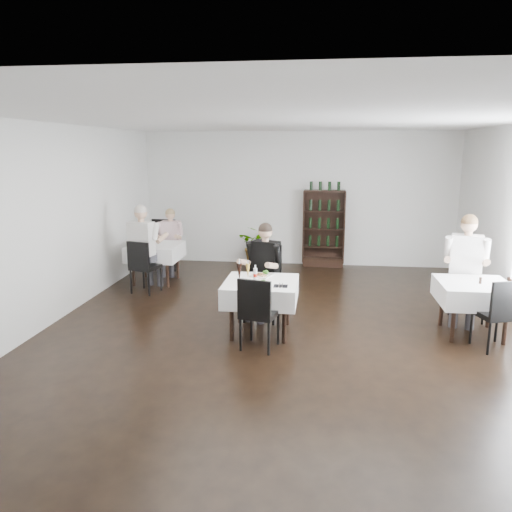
# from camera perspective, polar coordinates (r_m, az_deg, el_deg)

# --- Properties ---
(room_shell) EXTENTS (9.00, 9.00, 9.00)m
(room_shell) POSITION_cam_1_polar(r_m,az_deg,el_deg) (6.92, 3.05, 2.87)
(room_shell) COLOR black
(room_shell) RESTS_ON ground
(wine_shelf) EXTENTS (0.90, 0.28, 1.75)m
(wine_shelf) POSITION_cam_1_polar(r_m,az_deg,el_deg) (11.27, 7.74, 3.04)
(wine_shelf) COLOR black
(wine_shelf) RESTS_ON ground
(main_table) EXTENTS (1.03, 1.03, 0.77)m
(main_table) POSITION_cam_1_polar(r_m,az_deg,el_deg) (7.15, 0.56, -4.04)
(main_table) COLOR black
(main_table) RESTS_ON ground
(left_table) EXTENTS (0.98, 0.98, 0.77)m
(left_table) POSITION_cam_1_polar(r_m,az_deg,el_deg) (10.05, -11.42, 0.49)
(left_table) COLOR black
(left_table) RESTS_ON ground
(right_table) EXTENTS (0.98, 0.98, 0.77)m
(right_table) POSITION_cam_1_polar(r_m,az_deg,el_deg) (7.71, 23.64, -3.89)
(right_table) COLOR black
(right_table) RESTS_ON ground
(potted_tree) EXTENTS (1.03, 0.97, 0.92)m
(potted_tree) POSITION_cam_1_polar(r_m,az_deg,el_deg) (11.31, 0.28, 1.19)
(potted_tree) COLOR #29571D
(potted_tree) RESTS_ON ground
(main_chair_far) EXTENTS (0.57, 0.58, 1.15)m
(main_chair_far) POSITION_cam_1_polar(r_m,az_deg,el_deg) (7.79, 0.84, -2.42)
(main_chair_far) COLOR black
(main_chair_far) RESTS_ON ground
(main_chair_near) EXTENTS (0.54, 0.55, 0.99)m
(main_chair_near) POSITION_cam_1_polar(r_m,az_deg,el_deg) (6.55, 0.17, -6.10)
(main_chair_near) COLOR black
(main_chair_near) RESTS_ON ground
(left_chair_far) EXTENTS (0.54, 0.55, 1.14)m
(left_chair_far) POSITION_cam_1_polar(r_m,az_deg,el_deg) (10.80, -10.70, 1.48)
(left_chair_far) COLOR black
(left_chair_far) RESTS_ON ground
(left_chair_near) EXTENTS (0.55, 0.56, 0.98)m
(left_chair_near) POSITION_cam_1_polar(r_m,az_deg,el_deg) (9.33, -12.83, -0.86)
(left_chair_near) COLOR black
(left_chair_near) RESTS_ON ground
(right_chair_far) EXTENTS (0.45, 0.46, 0.99)m
(right_chair_far) POSITION_cam_1_polar(r_m,az_deg,el_deg) (8.44, 22.91, -2.87)
(right_chair_far) COLOR black
(right_chair_far) RESTS_ON ground
(right_chair_near) EXTENTS (0.56, 0.56, 0.97)m
(right_chair_near) POSITION_cam_1_polar(r_m,az_deg,el_deg) (7.26, 26.05, -5.59)
(right_chair_near) COLOR black
(right_chair_near) RESTS_ON ground
(diner_main) EXTENTS (0.65, 0.69, 1.50)m
(diner_main) POSITION_cam_1_polar(r_m,az_deg,el_deg) (7.74, 0.82, -0.86)
(diner_main) COLOR #393940
(diner_main) RESTS_ON ground
(diner_left_far) EXTENTS (0.52, 0.52, 1.40)m
(diner_left_far) POSITION_cam_1_polar(r_m,az_deg,el_deg) (10.61, -9.80, 2.20)
(diner_left_far) COLOR #393940
(diner_left_far) RESTS_ON ground
(diner_left_near) EXTENTS (0.67, 0.70, 1.62)m
(diner_left_near) POSITION_cam_1_polar(r_m,az_deg,el_deg) (9.48, -12.63, 1.71)
(diner_left_near) COLOR #393940
(diner_left_near) RESTS_ON ground
(diner_right_far) EXTENTS (0.69, 0.73, 1.66)m
(diner_right_far) POSITION_cam_1_polar(r_m,az_deg,el_deg) (8.15, 22.88, -0.51)
(diner_right_far) COLOR #393940
(diner_right_far) RESTS_ON ground
(plate_far) EXTENTS (0.35, 0.35, 0.09)m
(plate_far) POSITION_cam_1_polar(r_m,az_deg,el_deg) (7.37, 0.67, -2.18)
(plate_far) COLOR white
(plate_far) RESTS_ON main_table
(plate_near) EXTENTS (0.29, 0.29, 0.07)m
(plate_near) POSITION_cam_1_polar(r_m,az_deg,el_deg) (6.90, 0.42, -3.21)
(plate_near) COLOR white
(plate_near) RESTS_ON main_table
(pilsner_dark) EXTENTS (0.07, 0.07, 0.32)m
(pilsner_dark) POSITION_cam_1_polar(r_m,az_deg,el_deg) (7.08, -1.91, -1.85)
(pilsner_dark) COLOR black
(pilsner_dark) RESTS_ON main_table
(pilsner_lager) EXTENTS (0.06, 0.06, 0.27)m
(pilsner_lager) POSITION_cam_1_polar(r_m,az_deg,el_deg) (7.25, -0.93, -1.69)
(pilsner_lager) COLOR gold
(pilsner_lager) RESTS_ON main_table
(coke_bottle) EXTENTS (0.06, 0.06, 0.23)m
(coke_bottle) POSITION_cam_1_polar(r_m,az_deg,el_deg) (7.11, -0.08, -2.11)
(coke_bottle) COLOR silver
(coke_bottle) RESTS_ON main_table
(napkin_cutlery) EXTENTS (0.19, 0.21, 0.02)m
(napkin_cutlery) POSITION_cam_1_polar(r_m,az_deg,el_deg) (6.85, 2.84, -3.43)
(napkin_cutlery) COLOR black
(napkin_cutlery) RESTS_ON main_table
(pepper_mill) EXTENTS (0.05, 0.05, 0.09)m
(pepper_mill) POSITION_cam_1_polar(r_m,az_deg,el_deg) (7.64, 24.26, -2.57)
(pepper_mill) COLOR black
(pepper_mill) RESTS_ON right_table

